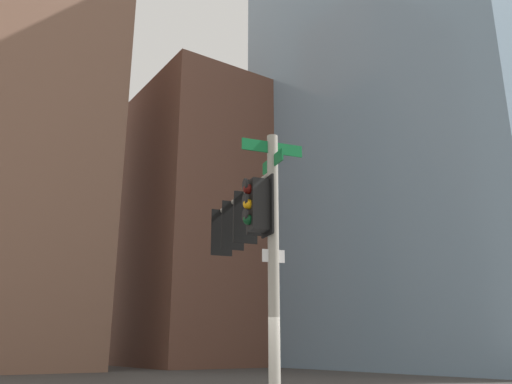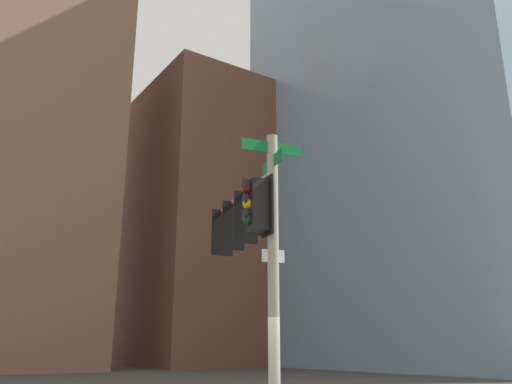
{
  "view_description": "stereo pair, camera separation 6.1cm",
  "coord_description": "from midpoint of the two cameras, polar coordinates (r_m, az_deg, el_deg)",
  "views": [
    {
      "loc": [
        5.65,
        7.56,
        1.99
      ],
      "look_at": [
        -0.31,
        -1.17,
        5.12
      ],
      "focal_mm": 36.67,
      "sensor_mm": 36.0,
      "label": 1
    },
    {
      "loc": [
        5.6,
        7.6,
        1.99
      ],
      "look_at": [
        -0.31,
        -1.17,
        5.12
      ],
      "focal_mm": 36.67,
      "sensor_mm": 36.0,
      "label": 2
    }
  ],
  "objects": [
    {
      "name": "signal_pole_assembly",
      "position": [
        11.2,
        -0.81,
        -4.34
      ],
      "size": [
        1.63,
        4.34,
        6.05
      ],
      "rotation": [
        0.0,
        0.0,
        4.49
      ],
      "color": "#9E998C",
      "rests_on": "ground_plane"
    },
    {
      "name": "building_brick_farside",
      "position": [
        63.13,
        -4.23,
        -3.63
      ],
      "size": [
        19.33,
        18.53,
        32.05
      ],
      "primitive_type": "cube",
      "color": "brown",
      "rests_on": "ground_plane"
    },
    {
      "name": "building_glass_tower",
      "position": [
        65.29,
        20.24,
        8.27
      ],
      "size": [
        33.8,
        32.43,
        56.47
      ],
      "primitive_type": "cube",
      "color": "#7A99B2",
      "rests_on": "ground_plane"
    },
    {
      "name": "building_brick_midblock",
      "position": [
        58.48,
        25.84,
        5.11
      ],
      "size": [
        16.47,
        15.38,
        43.79
      ],
      "primitive_type": "cube",
      "color": "brown",
      "rests_on": "ground_plane"
    }
  ]
}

